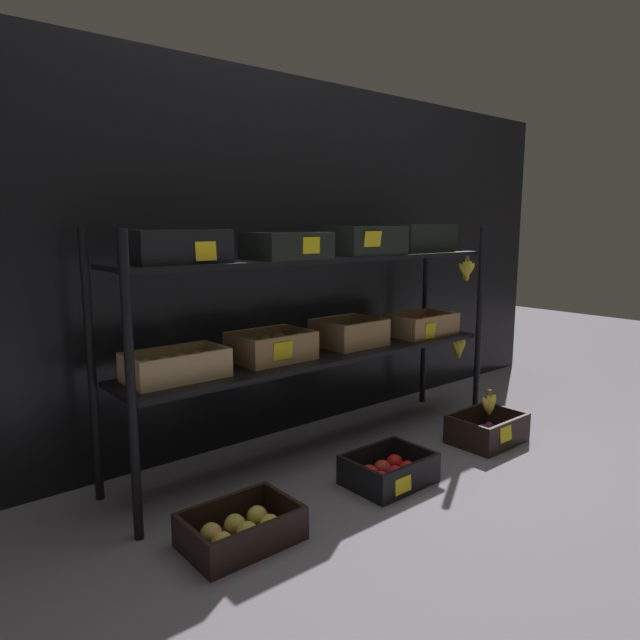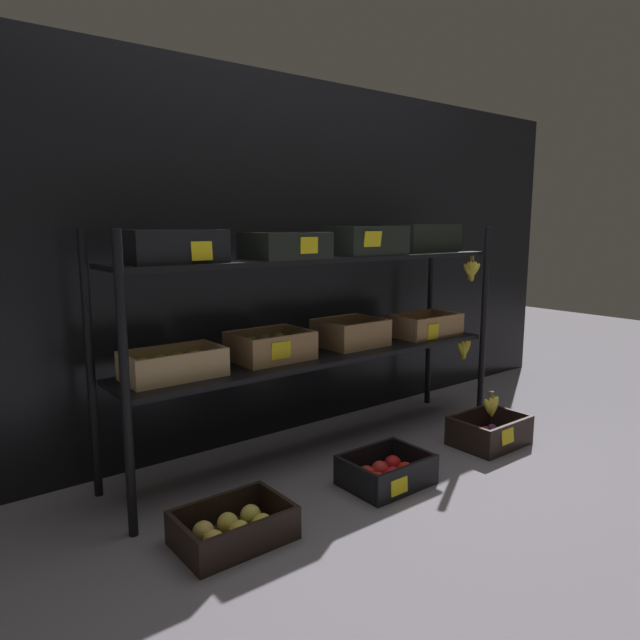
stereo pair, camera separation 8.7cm
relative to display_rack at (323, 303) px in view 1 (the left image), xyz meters
name	(u,v)px [view 1 (the left image)]	position (x,y,z in m)	size (l,w,h in m)	color
ground_plane	(320,451)	(-0.02, 0.00, -0.69)	(10.00, 10.00, 0.00)	slate
storefront_wall	(270,260)	(-0.02, 0.38, 0.18)	(4.30, 0.12, 1.74)	black
display_rack	(323,303)	(0.00, 0.00, 0.00)	(2.04, 0.40, 1.04)	black
crate_ground_apple_gold	(241,530)	(-0.72, -0.43, -0.65)	(0.37, 0.25, 0.11)	black
crate_ground_apple_red	(389,472)	(-0.02, -0.44, -0.64)	(0.34, 0.27, 0.12)	black
crate_ground_plum	(487,432)	(0.67, -0.43, -0.64)	(0.35, 0.26, 0.14)	black
banana_bunch_loose	(489,404)	(0.67, -0.44, -0.50)	(0.11, 0.04, 0.12)	brown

